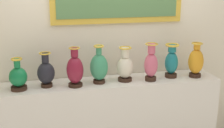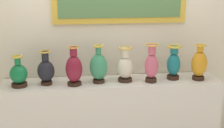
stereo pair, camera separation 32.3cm
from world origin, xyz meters
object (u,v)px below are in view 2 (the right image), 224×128
object	(u,v)px
vase_teal	(174,63)
vase_emerald	(19,74)
vase_burgundy	(74,69)
vase_rose	(151,65)
vase_jade	(99,67)
vase_ivory	(125,67)
vase_onyx	(46,70)
vase_amber	(199,64)

from	to	relation	value
vase_teal	vase_emerald	bearing A→B (deg)	-178.57
vase_burgundy	vase_rose	size ratio (longest dim) A/B	0.99
vase_burgundy	vase_jade	size ratio (longest dim) A/B	1.00
vase_emerald	vase_burgundy	size ratio (longest dim) A/B	0.80
vase_emerald	vase_rose	size ratio (longest dim) A/B	0.80
vase_emerald	vase_rose	world-z (taller)	vase_rose
vase_ivory	vase_rose	world-z (taller)	vase_rose
vase_onyx	vase_ivory	size ratio (longest dim) A/B	0.97
vase_emerald	vase_onyx	bearing A→B (deg)	6.47
vase_onyx	vase_jade	xyz separation A→B (m)	(0.53, -0.01, 0.02)
vase_emerald	vase_rose	bearing A→B (deg)	-1.00
vase_burgundy	vase_ivory	xyz separation A→B (m)	(0.52, 0.05, -0.02)
vase_emerald	vase_onyx	xyz separation A→B (m)	(0.26, 0.03, 0.02)
vase_jade	vase_teal	bearing A→B (deg)	1.18
vase_emerald	vase_ivory	bearing A→B (deg)	1.70
vase_emerald	vase_teal	world-z (taller)	vase_teal
vase_emerald	vase_burgundy	xyz separation A→B (m)	(0.54, -0.02, 0.04)
vase_teal	vase_amber	size ratio (longest dim) A/B	0.97
vase_burgundy	vase_rose	xyz separation A→B (m)	(0.79, -0.00, 0.01)
vase_jade	vase_amber	distance (m)	1.05
vase_jade	vase_emerald	bearing A→B (deg)	-178.33
vase_amber	vase_ivory	bearing A→B (deg)	176.77
vase_teal	vase_jade	bearing A→B (deg)	-178.82
vase_emerald	vase_teal	xyz separation A→B (m)	(1.58, 0.04, 0.05)
vase_onyx	vase_emerald	bearing A→B (deg)	-173.53
vase_rose	vase_ivory	bearing A→B (deg)	168.22
vase_ivory	vase_rose	bearing A→B (deg)	-11.78
vase_emerald	vase_burgundy	world-z (taller)	vase_burgundy
vase_burgundy	vase_teal	distance (m)	1.04
vase_onyx	vase_teal	xyz separation A→B (m)	(1.32, 0.01, 0.03)
vase_burgundy	vase_emerald	bearing A→B (deg)	177.57
vase_rose	vase_teal	size ratio (longest dim) A/B	1.08
vase_emerald	vase_teal	size ratio (longest dim) A/B	0.86
vase_emerald	vase_burgundy	bearing A→B (deg)	-2.43
vase_ivory	vase_amber	size ratio (longest dim) A/B	0.96
vase_burgundy	vase_onyx	bearing A→B (deg)	169.28
vase_emerald	vase_jade	xyz separation A→B (m)	(0.79, 0.02, 0.04)
vase_jade	vase_rose	bearing A→B (deg)	-4.91
vase_onyx	vase_teal	distance (m)	1.32
vase_onyx	vase_teal	bearing A→B (deg)	0.42
vase_onyx	vase_amber	xyz separation A→B (m)	(1.58, -0.04, 0.02)
vase_teal	vase_amber	world-z (taller)	vase_amber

